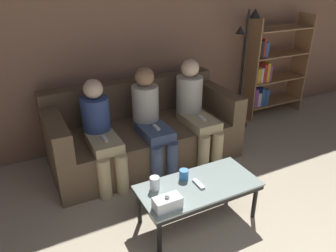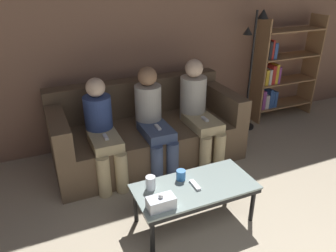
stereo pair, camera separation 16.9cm
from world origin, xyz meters
The scene contains 12 objects.
wall_back centered at (0.00, 3.80, 1.30)m, with size 12.00×0.06×2.60m.
couch centered at (0.00, 3.23, 0.32)m, with size 2.14×0.98×0.87m.
coffee_table centered at (-0.01, 1.98, 0.34)m, with size 1.06×0.51×0.38m.
cup_near_left centered at (-0.37, 2.10, 0.44)m, with size 0.08×0.08×0.12m.
cup_near_right centered at (-0.08, 2.12, 0.43)m, with size 0.08×0.08×0.09m.
tissue_box centered at (-0.39, 1.83, 0.43)m, with size 0.22×0.12×0.13m.
game_remote centered at (-0.01, 1.98, 0.39)m, with size 0.04×0.15×0.02m.
bookshelf centered at (2.19, 3.57, 0.69)m, with size 1.01×0.32×1.48m.
standing_lamp centered at (1.60, 3.43, 0.99)m, with size 0.31×0.26×1.62m.
seated_person_left_end centered at (-0.56, 2.99, 0.58)m, with size 0.31×0.67×1.09m.
seated_person_mid_left centered at (0.00, 3.00, 0.60)m, with size 0.31×0.68×1.14m.
seated_person_mid_right centered at (0.56, 3.00, 0.62)m, with size 0.31×0.71×1.16m.
Camera 1 is at (-1.31, 0.03, 2.07)m, focal length 35.00 mm.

